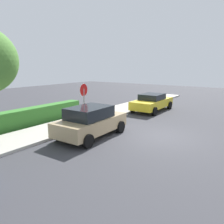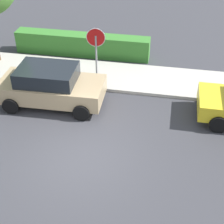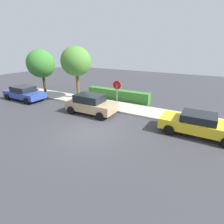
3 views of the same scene
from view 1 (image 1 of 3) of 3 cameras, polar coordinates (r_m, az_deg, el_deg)
The scene contains 6 objects.
ground_plane at distance 11.60m, azimuth 11.64°, elevation -6.26°, with size 60.00×60.00×0.00m, color #38383D.
sidewalk_curb at distance 14.36m, azimuth -7.85°, elevation -2.31°, with size 32.00×2.44×0.14m, color #B2ADA3.
stop_sign at distance 13.21m, azimuth -7.37°, elevation 3.97°, with size 0.78×0.10×2.57m.
parked_car_tan at distance 11.20m, azimuth -5.57°, elevation -2.43°, with size 4.10×2.13×1.57m.
parked_car_yellow at distance 17.97m, azimuth 10.45°, elevation 2.57°, with size 4.55×2.02×1.38m.
front_yard_hedge at distance 14.52m, azimuth -18.80°, elevation -0.78°, with size 6.71×0.79×1.08m.
Camera 1 is at (-10.18, -4.27, 3.57)m, focal length 35.00 mm.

